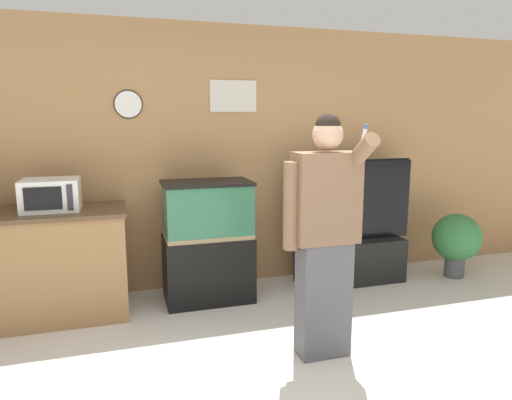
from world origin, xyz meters
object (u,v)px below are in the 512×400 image
at_px(tv_on_stand, 351,247).
at_px(counter_island, 22,267).
at_px(microwave, 51,195).
at_px(person_standing, 324,234).
at_px(potted_plant, 456,239).
at_px(aquarium_on_stand, 208,241).

bearing_deg(tv_on_stand, counter_island, -179.32).
relative_size(microwave, tv_on_stand, 0.34).
relative_size(counter_island, person_standing, 0.99).
xyz_separation_m(tv_on_stand, potted_plant, (1.17, -0.18, 0.04)).
height_order(aquarium_on_stand, person_standing, person_standing).
distance_m(aquarium_on_stand, person_standing, 1.42).
distance_m(microwave, person_standing, 2.29).
height_order(counter_island, person_standing, person_standing).
bearing_deg(person_standing, counter_island, 149.85).
relative_size(aquarium_on_stand, tv_on_stand, 0.84).
xyz_separation_m(microwave, person_standing, (1.90, -1.28, -0.17)).
bearing_deg(aquarium_on_stand, person_standing, -64.92).
bearing_deg(counter_island, aquarium_on_stand, -0.13).
bearing_deg(tv_on_stand, potted_plant, -8.73).
bearing_deg(aquarium_on_stand, potted_plant, -2.98).
relative_size(counter_island, microwave, 3.79).
bearing_deg(person_standing, aquarium_on_stand, 115.08).
bearing_deg(tv_on_stand, aquarium_on_stand, -178.48).
distance_m(counter_island, potted_plant, 4.27).
distance_m(microwave, tv_on_stand, 2.91).
bearing_deg(tv_on_stand, microwave, -179.63).
bearing_deg(aquarium_on_stand, microwave, 179.04).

